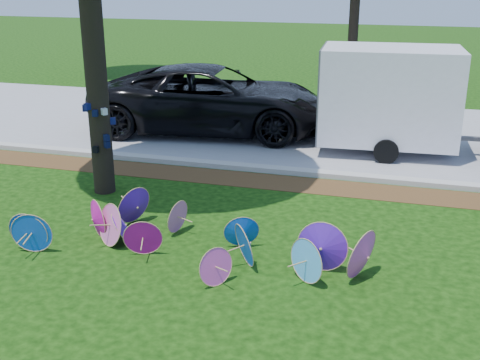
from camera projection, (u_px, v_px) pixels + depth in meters
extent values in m
plane|color=black|center=(174.00, 273.00, 9.37)|extent=(90.00, 90.00, 0.00)
cube|color=#472D16|center=(249.00, 180.00, 13.45)|extent=(90.00, 1.00, 0.01)
cube|color=#B7B5AD|center=(257.00, 168.00, 14.07)|extent=(90.00, 0.30, 0.12)
cube|color=gray|center=(291.00, 128.00, 17.85)|extent=(90.00, 8.00, 0.01)
cylinder|color=black|center=(93.00, 39.00, 11.73)|extent=(0.44, 0.44, 6.37)
cone|color=#4D1BA4|center=(124.00, 225.00, 10.31)|extent=(0.61, 0.73, 0.59)
cone|color=#C61091|center=(95.00, 219.00, 10.49)|extent=(0.60, 0.55, 0.69)
cone|color=#C61091|center=(143.00, 237.00, 9.85)|extent=(0.69, 0.40, 0.66)
cone|color=blue|center=(247.00, 244.00, 9.49)|extent=(0.63, 0.74, 0.73)
cone|color=#D760AB|center=(113.00, 224.00, 10.24)|extent=(0.77, 0.66, 0.75)
cone|color=blue|center=(242.00, 232.00, 10.07)|extent=(0.66, 0.47, 0.62)
cone|color=#4FB3FF|center=(309.00, 260.00, 9.00)|extent=(0.63, 0.54, 0.71)
cone|color=#EB4BB5|center=(214.00, 266.00, 8.95)|extent=(0.50, 0.59, 0.61)
cone|color=#4D1BA4|center=(136.00, 205.00, 11.04)|extent=(0.56, 0.78, 0.74)
cone|color=#D760AB|center=(176.00, 216.00, 10.71)|extent=(0.30, 0.64, 0.62)
cone|color=#EB4BB5|center=(365.00, 255.00, 9.04)|extent=(0.57, 0.85, 0.82)
cone|color=#4D1BA4|center=(322.00, 248.00, 9.27)|extent=(0.83, 0.23, 0.82)
cone|color=blue|center=(30.00, 231.00, 10.00)|extent=(0.72, 0.23, 0.72)
cone|color=blue|center=(33.00, 232.00, 9.95)|extent=(0.73, 0.31, 0.72)
imported|color=black|center=(213.00, 99.00, 17.14)|extent=(7.10, 3.88, 1.89)
cube|color=white|center=(389.00, 95.00, 15.10)|extent=(3.48, 2.33, 2.95)
cylinder|color=black|center=(94.00, 17.00, 25.43)|extent=(0.36, 0.36, 5.00)
cylinder|color=black|center=(354.00, 26.00, 21.62)|extent=(0.36, 0.36, 5.00)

